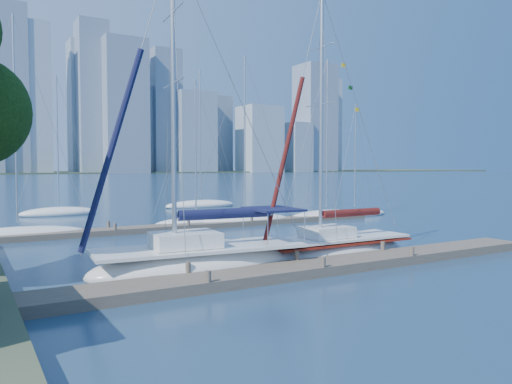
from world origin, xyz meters
TOP-DOWN VIEW (x-y plane):
  - ground at (0.00, 0.00)m, footprint 700.00×700.00m
  - near_dock at (0.00, 0.00)m, footprint 26.00×2.00m
  - far_dock at (2.00, 16.00)m, footprint 30.00×1.80m
  - sailboat_navy at (-3.86, 2.31)m, footprint 9.58×3.82m
  - sailboat_maroon at (3.38, 2.45)m, footprint 8.16×2.67m
  - bg_boat_0 at (-9.44, 16.92)m, footprint 8.35×3.91m
  - bg_boat_2 at (2.46, 17.24)m, footprint 6.50×2.11m
  - bg_boat_3 at (6.17, 16.55)m, footprint 8.10×5.26m
  - bg_boat_4 at (14.04, 16.56)m, footprint 7.39×4.43m
  - bg_boat_5 at (17.32, 16.76)m, footprint 7.18×4.35m
  - bg_boat_6 at (-4.93, 30.75)m, footprint 6.78×2.78m
  - bg_boat_7 at (9.58, 32.38)m, footprint 8.25×4.86m
  - skyline at (22.38, 290.19)m, footprint 502.07×51.31m

SIDE VIEW (x-z plane):
  - ground at x=0.00m, z-range 0.00..0.00m
  - far_dock at x=2.00m, z-range 0.00..0.36m
  - near_dock at x=0.00m, z-range 0.00..0.40m
  - bg_boat_5 at x=17.32m, z-range -4.84..5.26m
  - bg_boat_2 at x=2.46m, z-range -5.28..5.75m
  - bg_boat_0 at x=-9.44m, z-range -6.65..7.16m
  - bg_boat_3 at x=6.17m, z-range -6.26..6.78m
  - bg_boat_4 at x=14.04m, z-range -6.52..7.06m
  - bg_boat_6 at x=-4.93m, z-range -6.10..6.64m
  - bg_boat_7 at x=9.58m, z-range -7.19..7.76m
  - sailboat_navy at x=-3.86m, z-range -5.87..7.86m
  - sailboat_maroon at x=3.38m, z-range -5.51..7.59m
  - skyline at x=22.38m, z-range -20.96..90.41m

